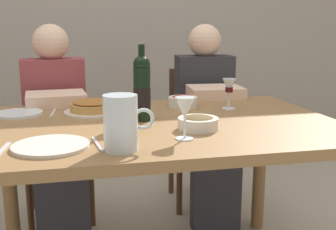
{
  "coord_description": "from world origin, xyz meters",
  "views": [
    {
      "loc": [
        -0.32,
        -1.64,
        1.15
      ],
      "look_at": [
        0.04,
        0.0,
        0.79
      ],
      "focal_mm": 44.4,
      "sensor_mm": 36.0,
      "label": 1
    }
  ],
  "objects_px": {
    "wine_glass_left_diner": "(185,109)",
    "diner_right": "(208,116)",
    "olive_bowl": "(198,122)",
    "wine_bottle": "(142,88)",
    "dinner_plate_right_setting": "(18,114)",
    "chair_right": "(198,126)",
    "chair_left": "(56,135)",
    "dinner_plate_left_setting": "(51,146)",
    "wine_glass_right_diner": "(229,87)",
    "diner_left": "(56,125)",
    "water_pitcher": "(121,126)",
    "dining_table": "(158,143)",
    "baked_tart": "(93,107)",
    "salad_bowl": "(183,101)"
  },
  "relations": [
    {
      "from": "wine_glass_left_diner",
      "to": "diner_right",
      "type": "xyz_separation_m",
      "value": [
        0.4,
        0.96,
        -0.25
      ]
    },
    {
      "from": "olive_bowl",
      "to": "diner_right",
      "type": "distance_m",
      "value": 0.91
    },
    {
      "from": "wine_bottle",
      "to": "dinner_plate_right_setting",
      "type": "bearing_deg",
      "value": 156.17
    },
    {
      "from": "dinner_plate_right_setting",
      "to": "chair_right",
      "type": "height_order",
      "value": "chair_right"
    },
    {
      "from": "dinner_plate_right_setting",
      "to": "wine_glass_left_diner",
      "type": "bearing_deg",
      "value": -41.49
    },
    {
      "from": "wine_glass_left_diner",
      "to": "chair_left",
      "type": "distance_m",
      "value": 1.32
    },
    {
      "from": "dinner_plate_left_setting",
      "to": "chair_right",
      "type": "relative_size",
      "value": 0.29
    },
    {
      "from": "wine_glass_right_diner",
      "to": "diner_left",
      "type": "distance_m",
      "value": 0.97
    },
    {
      "from": "wine_bottle",
      "to": "dinner_plate_right_setting",
      "type": "distance_m",
      "value": 0.59
    },
    {
      "from": "wine_glass_left_diner",
      "to": "water_pitcher",
      "type": "bearing_deg",
      "value": -160.01
    },
    {
      "from": "water_pitcher",
      "to": "wine_glass_right_diner",
      "type": "bearing_deg",
      "value": 44.15
    },
    {
      "from": "dinner_plate_left_setting",
      "to": "chair_right",
      "type": "distance_m",
      "value": 1.51
    },
    {
      "from": "olive_bowl",
      "to": "chair_right",
      "type": "distance_m",
      "value": 1.16
    },
    {
      "from": "dining_table",
      "to": "chair_left",
      "type": "bearing_deg",
      "value": 117.36
    },
    {
      "from": "wine_glass_left_diner",
      "to": "diner_left",
      "type": "xyz_separation_m",
      "value": [
        -0.48,
        0.93,
        -0.25
      ]
    },
    {
      "from": "baked_tart",
      "to": "wine_glass_left_diner",
      "type": "height_order",
      "value": "wine_glass_left_diner"
    },
    {
      "from": "olive_bowl",
      "to": "diner_right",
      "type": "height_order",
      "value": "diner_right"
    },
    {
      "from": "salad_bowl",
      "to": "dinner_plate_right_setting",
      "type": "height_order",
      "value": "salad_bowl"
    },
    {
      "from": "dinner_plate_left_setting",
      "to": "chair_right",
      "type": "xyz_separation_m",
      "value": [
        0.87,
        1.2,
        -0.27
      ]
    },
    {
      "from": "dinner_plate_left_setting",
      "to": "olive_bowl",
      "type": "bearing_deg",
      "value": 13.13
    },
    {
      "from": "dinner_plate_right_setting",
      "to": "chair_right",
      "type": "xyz_separation_m",
      "value": [
        1.04,
        0.65,
        -0.27
      ]
    },
    {
      "from": "water_pitcher",
      "to": "chair_left",
      "type": "xyz_separation_m",
      "value": [
        -0.27,
        1.25,
        -0.34
      ]
    },
    {
      "from": "salad_bowl",
      "to": "chair_right",
      "type": "distance_m",
      "value": 0.75
    },
    {
      "from": "water_pitcher",
      "to": "olive_bowl",
      "type": "xyz_separation_m",
      "value": [
        0.32,
        0.21,
        -0.05
      ]
    },
    {
      "from": "olive_bowl",
      "to": "dinner_plate_right_setting",
      "type": "distance_m",
      "value": 0.83
    },
    {
      "from": "chair_left",
      "to": "wine_glass_right_diner",
      "type": "bearing_deg",
      "value": 135.7
    },
    {
      "from": "diner_left",
      "to": "chair_right",
      "type": "bearing_deg",
      "value": -168.25
    },
    {
      "from": "diner_left",
      "to": "diner_right",
      "type": "relative_size",
      "value": 1.0
    },
    {
      "from": "dinner_plate_right_setting",
      "to": "salad_bowl",
      "type": "bearing_deg",
      "value": 1.26
    },
    {
      "from": "diner_left",
      "to": "chair_right",
      "type": "height_order",
      "value": "diner_left"
    },
    {
      "from": "salad_bowl",
      "to": "wine_glass_right_diner",
      "type": "relative_size",
      "value": 0.99
    },
    {
      "from": "olive_bowl",
      "to": "chair_right",
      "type": "relative_size",
      "value": 0.18
    },
    {
      "from": "water_pitcher",
      "to": "dinner_plate_left_setting",
      "type": "distance_m",
      "value": 0.25
    },
    {
      "from": "water_pitcher",
      "to": "baked_tart",
      "type": "bearing_deg",
      "value": 95.87
    },
    {
      "from": "diner_left",
      "to": "diner_right",
      "type": "distance_m",
      "value": 0.88
    },
    {
      "from": "wine_glass_left_diner",
      "to": "diner_right",
      "type": "relative_size",
      "value": 0.13
    },
    {
      "from": "water_pitcher",
      "to": "wine_glass_right_diner",
      "type": "xyz_separation_m",
      "value": [
        0.57,
        0.56,
        0.02
      ]
    },
    {
      "from": "dining_table",
      "to": "diner_left",
      "type": "xyz_separation_m",
      "value": [
        -0.44,
        0.65,
        -0.05
      ]
    },
    {
      "from": "dining_table",
      "to": "baked_tart",
      "type": "relative_size",
      "value": 5.74
    },
    {
      "from": "dinner_plate_right_setting",
      "to": "chair_left",
      "type": "relative_size",
      "value": 0.25
    },
    {
      "from": "dining_table",
      "to": "diner_right",
      "type": "xyz_separation_m",
      "value": [
        0.44,
        0.68,
        -0.05
      ]
    },
    {
      "from": "wine_glass_left_diner",
      "to": "chair_left",
      "type": "xyz_separation_m",
      "value": [
        -0.5,
        1.16,
        -0.37
      ]
    },
    {
      "from": "water_pitcher",
      "to": "chair_right",
      "type": "xyz_separation_m",
      "value": [
        0.65,
        1.28,
        -0.34
      ]
    },
    {
      "from": "diner_right",
      "to": "dinner_plate_right_setting",
      "type": "bearing_deg",
      "value": 26.31
    },
    {
      "from": "wine_glass_left_diner",
      "to": "dinner_plate_left_setting",
      "type": "distance_m",
      "value": 0.47
    },
    {
      "from": "dinner_plate_right_setting",
      "to": "diner_right",
      "type": "relative_size",
      "value": 0.18
    },
    {
      "from": "dining_table",
      "to": "salad_bowl",
      "type": "distance_m",
      "value": 0.36
    },
    {
      "from": "salad_bowl",
      "to": "chair_left",
      "type": "xyz_separation_m",
      "value": [
        -0.64,
        0.6,
        -0.29
      ]
    },
    {
      "from": "salad_bowl",
      "to": "chair_left",
      "type": "bearing_deg",
      "value": 137.1
    },
    {
      "from": "olive_bowl",
      "to": "chair_right",
      "type": "bearing_deg",
      "value": 72.99
    }
  ]
}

